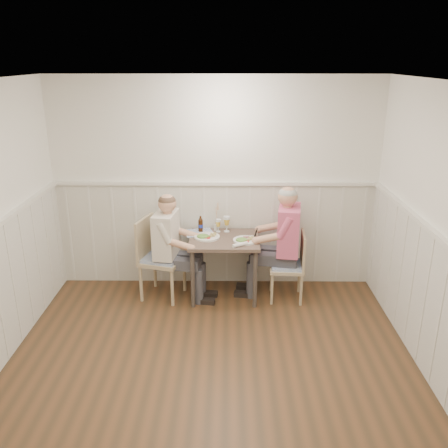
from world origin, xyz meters
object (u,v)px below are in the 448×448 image
Objects in this scene: chair_left at (157,255)px; beer_bottle at (201,225)px; diner_cream at (170,255)px; grass_vase at (216,217)px; dining_table at (224,247)px; man_in_pink at (284,251)px; chair_right at (291,264)px.

beer_bottle is at bearing 24.24° from chair_left.
diner_cream is 0.72m from grass_vase.
dining_table is 0.65m from diner_cream.
grass_vase is (0.18, 0.04, 0.08)m from beer_bottle.
dining_table is 0.72m from man_in_pink.
man_in_pink is (1.52, -0.00, 0.05)m from chair_left.
chair_right is 0.64× the size of diner_cream.
chair_left reaches higher than beer_bottle.
grass_vase is (0.53, 0.32, 0.37)m from diner_cream.
man_in_pink is 1.06× the size of diner_cream.
diner_cream is at bearing -148.93° from grass_vase.
diner_cream is at bearing -174.58° from dining_table.
diner_cream is at bearing 179.43° from chair_right.
chair_left reaches higher than chair_right.
grass_vase is (-0.82, 0.28, 0.33)m from man_in_pink.
man_in_pink reaches higher than beer_bottle.
beer_bottle is at bearing 166.92° from man_in_pink.
grass_vase is at bearing 161.51° from man_in_pink.
chair_left is (-1.60, 0.06, 0.08)m from chair_right.
man_in_pink is at bearing 1.91° from diner_cream.
diner_cream is at bearing -16.72° from chair_left.
chair_left is 0.64m from beer_bottle.
chair_right is (0.80, -0.08, -0.18)m from dining_table.
dining_table is 0.41m from beer_bottle.
grass_vase is at bearing 12.87° from beer_bottle.
chair_right reaches higher than dining_table.
beer_bottle is (-1.09, 0.29, 0.38)m from chair_right.
chair_left is at bearing -155.76° from beer_bottle.
man_in_pink is (-0.08, 0.06, 0.13)m from chair_right.
chair_left is at bearing 177.75° from chair_right.
chair_left is 0.84m from grass_vase.
diner_cream is at bearing -178.09° from man_in_pink.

